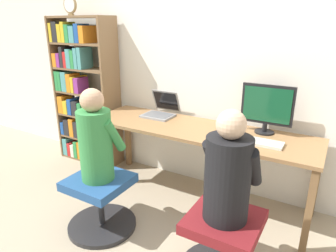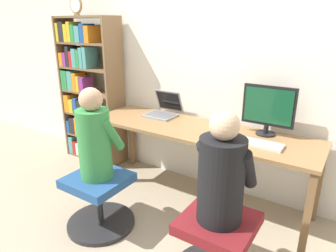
{
  "view_description": "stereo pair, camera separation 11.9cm",
  "coord_description": "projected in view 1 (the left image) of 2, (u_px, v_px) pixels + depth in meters",
  "views": [
    {
      "loc": [
        1.06,
        -2.02,
        1.62
      ],
      "look_at": [
        -0.17,
        0.08,
        0.78
      ],
      "focal_mm": 32.0,
      "sensor_mm": 36.0,
      "label": 1
    },
    {
      "loc": [
        1.16,
        -1.95,
        1.62
      ],
      "look_at": [
        -0.17,
        0.08,
        0.78
      ],
      "focal_mm": 32.0,
      "sensor_mm": 36.0,
      "label": 2
    }
  ],
  "objects": [
    {
      "name": "person_at_monitor",
      "position": [
        228.0,
        173.0,
        1.79
      ],
      "size": [
        0.34,
        0.33,
        0.71
      ],
      "color": "black",
      "rests_on": "office_chair_left"
    },
    {
      "name": "office_chair_left",
      "position": [
        222.0,
        245.0,
        1.96
      ],
      "size": [
        0.56,
        0.56,
        0.46
      ],
      "color": "#262628",
      "rests_on": "ground_plane"
    },
    {
      "name": "wall_back",
      "position": [
        216.0,
        59.0,
        2.8
      ],
      "size": [
        10.0,
        0.05,
        2.6
      ],
      "color": "white",
      "rests_on": "ground_plane"
    },
    {
      "name": "keyboard",
      "position": [
        256.0,
        141.0,
        2.36
      ],
      "size": [
        0.42,
        0.14,
        0.03
      ],
      "color": "silver",
      "rests_on": "desk"
    },
    {
      "name": "laptop",
      "position": [
        161.0,
        111.0,
        3.05
      ],
      "size": [
        0.3,
        0.33,
        0.24
      ],
      "color": "gray",
      "rests_on": "desk"
    },
    {
      "name": "ground_plane",
      "position": [
        180.0,
        214.0,
        2.68
      ],
      "size": [
        14.0,
        14.0,
        0.0
      ],
      "primitive_type": "plane",
      "color": "tan"
    },
    {
      "name": "bookshelf",
      "position": [
        80.0,
        94.0,
        3.52
      ],
      "size": [
        0.79,
        0.3,
        1.69
      ],
      "color": "brown",
      "rests_on": "ground_plane"
    },
    {
      "name": "desk",
      "position": [
        197.0,
        135.0,
        2.71
      ],
      "size": [
        2.09,
        0.61,
        0.72
      ],
      "color": "olive",
      "rests_on": "ground_plane"
    },
    {
      "name": "desktop_monitor",
      "position": [
        267.0,
        108.0,
        2.5
      ],
      "size": [
        0.43,
        0.16,
        0.42
      ],
      "color": "black",
      "rests_on": "desk"
    },
    {
      "name": "computer_mouse_by_keyboard",
      "position": [
        224.0,
        134.0,
        2.49
      ],
      "size": [
        0.06,
        0.1,
        0.03
      ],
      "color": "#99999E",
      "rests_on": "desk"
    },
    {
      "name": "person_at_laptop",
      "position": [
        96.0,
        140.0,
        2.26
      ],
      "size": [
        0.31,
        0.32,
        0.72
      ],
      "color": "#388C47",
      "rests_on": "office_chair_right"
    },
    {
      "name": "desk_clock",
      "position": [
        70.0,
        5.0,
        3.13
      ],
      "size": [
        0.18,
        0.03,
        0.2
      ],
      "color": "olive",
      "rests_on": "bookshelf"
    },
    {
      "name": "office_chair_right",
      "position": [
        101.0,
        202.0,
        2.43
      ],
      "size": [
        0.56,
        0.56,
        0.46
      ],
      "color": "#262628",
      "rests_on": "ground_plane"
    }
  ]
}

